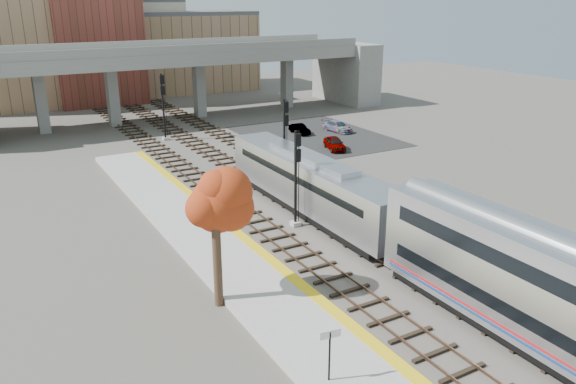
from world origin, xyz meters
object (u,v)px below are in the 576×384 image
tree (215,210)px  car_b (300,129)px  signal_mast_far (163,108)px  car_c (338,126)px  car_a (335,143)px  signal_mast_mid (285,142)px  locomotive (311,183)px  signal_mast_near (296,181)px

tree → car_b: (22.72, 30.09, -4.53)m
signal_mast_far → car_b: signal_mast_far is taller
car_c → tree: bearing=-141.2°
signal_mast_far → car_b: bearing=-18.7°
tree → car_a: size_ratio=1.79×
signal_mast_mid → car_b: signal_mast_mid is taller
car_c → locomotive: bearing=-136.7°
car_b → signal_mast_far: bearing=163.1°
signal_mast_near → car_c: 28.87m
locomotive → signal_mast_mid: 7.67m
car_a → car_b: size_ratio=1.16×
signal_mast_near → car_c: signal_mast_near is taller
signal_mast_near → car_a: 20.70m
locomotive → car_b: 24.80m
car_c → car_b: bearing=157.5°
locomotive → signal_mast_near: 2.73m
car_a → locomotive: bearing=-112.8°
signal_mast_near → car_b: size_ratio=1.99×
locomotive → signal_mast_mid: (2.00, 7.32, 1.15)m
locomotive → car_a: locomotive is taller
signal_mast_mid → car_a: size_ratio=1.81×
locomotive → signal_mast_near: size_ratio=2.88×
tree → car_a: tree is taller
signal_mast_near → car_a: (13.63, 15.38, -2.50)m
car_a → car_c: bearing=70.2°
signal_mast_mid → car_c: size_ratio=1.70×
signal_mast_mid → car_b: bearing=55.0°
signal_mast_near → signal_mast_far: (0.00, 27.91, 0.38)m
signal_mast_far → car_a: signal_mast_far is taller
tree → car_a: 31.84m
car_c → car_a: bearing=-134.7°
signal_mast_near → signal_mast_mid: 9.71m
signal_mast_mid → car_c: 19.75m
locomotive → signal_mast_mid: bearing=74.7°
locomotive → tree: tree is taller
signal_mast_near → signal_mast_far: size_ratio=0.92×
signal_mast_near → car_b: (14.11, 23.12, -2.61)m
locomotive → tree: 13.94m
car_c → signal_mast_mid: bearing=-145.6°
locomotive → car_b: size_ratio=5.73×
signal_mast_far → car_b: 15.20m
signal_mast_far → tree: 35.96m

